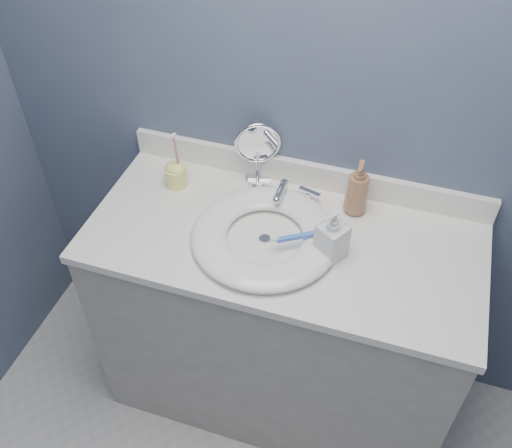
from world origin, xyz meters
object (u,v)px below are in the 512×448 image
at_px(soap_bottle_clear, 332,234).
at_px(makeup_mirror, 258,150).
at_px(toothbrush_holder, 176,173).
at_px(soap_bottle_amber, 358,188).

bearing_deg(soap_bottle_clear, makeup_mirror, 169.58).
height_order(soap_bottle_clear, toothbrush_holder, toothbrush_holder).
distance_m(soap_bottle_amber, toothbrush_holder, 0.60).
xyz_separation_m(makeup_mirror, soap_bottle_clear, (0.31, -0.27, -0.04)).
bearing_deg(soap_bottle_amber, makeup_mirror, 169.09).
distance_m(soap_bottle_clear, toothbrush_holder, 0.58).
distance_m(soap_bottle_amber, soap_bottle_clear, 0.21).
relative_size(makeup_mirror, soap_bottle_clear, 1.33).
height_order(makeup_mirror, soap_bottle_amber, makeup_mirror).
xyz_separation_m(soap_bottle_clear, toothbrush_holder, (-0.56, 0.15, -0.04)).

